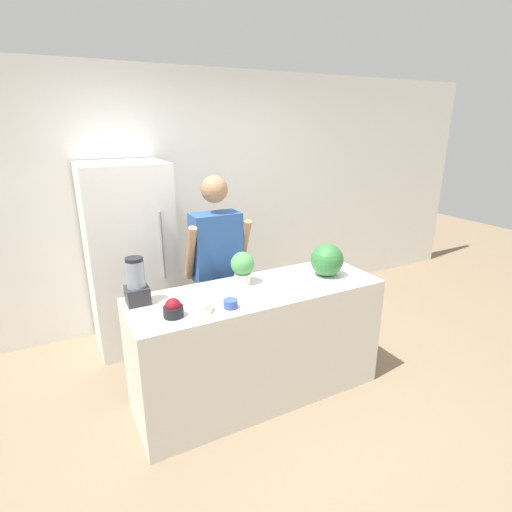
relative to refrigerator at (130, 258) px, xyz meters
The scene contains 12 objects.
ground_plane 1.94m from the refrigerator, 67.27° to the right, with size 14.00×14.00×0.00m, color #7F6B51.
wall_back 0.88m from the refrigerator, 28.88° to the left, with size 8.00×0.06×2.60m.
counter_island 1.51m from the refrigerator, 62.36° to the right, with size 1.90×0.64×0.91m.
refrigerator is the anchor object (origin of this frame).
person 0.92m from the refrigerator, 50.53° to the right, with size 0.54×0.27×1.68m.
cutting_board 1.80m from the refrigerator, 46.18° to the right, with size 0.33×0.27×0.01m.
watermelon 1.84m from the refrigerator, 46.08° to the right, with size 0.26×0.26×0.26m.
bowl_cherries 1.42m from the refrigerator, 90.32° to the right, with size 0.13×0.13×0.12m.
bowl_cream 1.45m from the refrigerator, 83.39° to the right, with size 0.14×0.14×0.12m.
bowl_small_blue 1.51m from the refrigerator, 76.12° to the right, with size 0.10×0.10×0.06m.
blender 1.14m from the refrigerator, 98.42° to the right, with size 0.15×0.15×0.33m.
potted_plant 1.30m from the refrigerator, 61.15° to the right, with size 0.18×0.18×0.25m.
Camera 1 is at (-1.28, -2.07, 2.08)m, focal length 28.00 mm.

